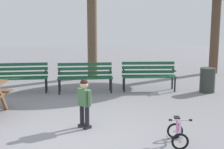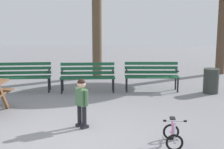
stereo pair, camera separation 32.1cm
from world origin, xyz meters
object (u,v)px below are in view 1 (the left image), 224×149
(kids_bicycle, at_px, (177,133))
(trash_bin, at_px, (207,80))
(child_standing, at_px, (84,100))
(park_bench_far_left, at_px, (20,75))
(park_bench_right, at_px, (149,73))
(park_bench_left, at_px, (85,75))

(kids_bicycle, relative_size, trash_bin, 0.81)
(child_standing, bearing_deg, park_bench_far_left, 121.39)
(park_bench_right, xyz_separation_m, kids_bicycle, (-0.20, -4.18, -0.31))
(park_bench_right, xyz_separation_m, child_standing, (-1.86, -3.23, 0.08))
(park_bench_left, distance_m, kids_bicycle, 4.43)
(trash_bin, bearing_deg, park_bench_left, 175.96)
(park_bench_right, xyz_separation_m, trash_bin, (1.69, -0.35, -0.15))
(park_bench_left, height_order, kids_bicycle, park_bench_left)
(park_bench_right, relative_size, child_standing, 1.60)
(park_bench_right, bearing_deg, park_bench_far_left, -179.58)
(child_standing, distance_m, trash_bin, 4.57)
(park_bench_left, height_order, trash_bin, park_bench_left)
(park_bench_far_left, distance_m, kids_bicycle, 5.51)
(park_bench_left, height_order, child_standing, child_standing)
(park_bench_far_left, height_order, park_bench_left, same)
(park_bench_far_left, distance_m, trash_bin, 5.51)
(kids_bicycle, xyz_separation_m, trash_bin, (1.89, 3.82, 0.16))
(trash_bin, bearing_deg, park_bench_far_left, 176.60)
(park_bench_left, bearing_deg, kids_bicycle, -67.24)
(park_bench_far_left, bearing_deg, trash_bin, -3.40)
(park_bench_left, xyz_separation_m, child_standing, (0.05, -3.13, 0.08))
(kids_bicycle, bearing_deg, park_bench_far_left, 131.05)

